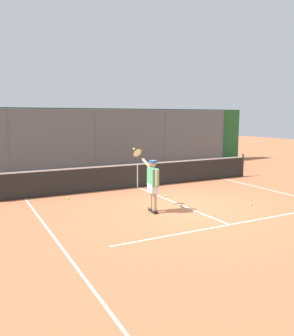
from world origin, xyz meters
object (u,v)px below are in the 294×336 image
Objects in this scene: tennis_player at (153,182)px; tennis_ball_near_baseline at (251,204)px; tennis_ball_mid_court at (165,196)px; tennis_ball_near_net at (68,198)px.

tennis_player is 28.11× the size of tennis_ball_near_baseline.
tennis_ball_near_net is at bearing -21.43° from tennis_ball_mid_court.
tennis_player is 2.24m from tennis_ball_mid_court.
tennis_ball_mid_court is at bearing 158.57° from tennis_ball_near_net.
tennis_ball_mid_court is 1.00× the size of tennis_ball_near_baseline.
tennis_ball_mid_court is 2.96m from tennis_ball_near_baseline.
tennis_ball_near_net is (1.81, -2.80, -0.87)m from tennis_player.
tennis_ball_near_net is at bearing -35.28° from tennis_ball_near_baseline.
tennis_player is 28.11× the size of tennis_ball_mid_court.
tennis_ball_near_net is (3.17, -1.24, 0.00)m from tennis_ball_mid_court.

